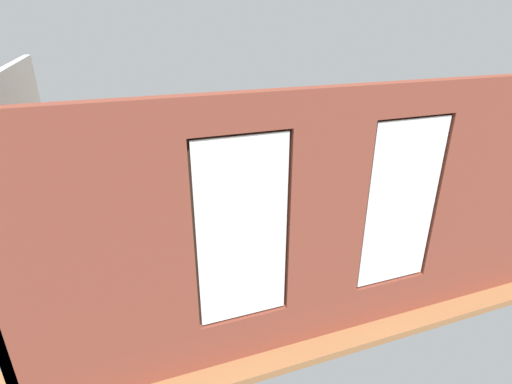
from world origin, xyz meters
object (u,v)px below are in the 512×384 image
Objects in this scene: remote_silver at (224,228)px; tv_flatscreen at (63,203)px; media_console at (71,239)px; coffee_table at (244,224)px; potted_plant_by_left_couch at (342,180)px; couch_left at (400,215)px; table_plant_small at (261,209)px; potted_plant_between_couches at (371,246)px; potted_plant_near_tv at (102,240)px; cup_ceramic at (244,219)px; candle_jar at (233,217)px; couch_by_window at (279,286)px; potted_plant_corner_far_left at (464,231)px; remote_black at (252,223)px; potted_plant_corner_near_left at (336,153)px; potted_plant_foreground_right at (89,191)px.

tv_flatscreen is (2.44, -0.75, 0.53)m from remote_silver.
coffee_table is at bearing 167.80° from media_console.
media_console is at bearing 2.31° from potted_plant_by_left_couch.
couch_left is 9.98× the size of table_plant_small.
potted_plant_between_couches is (-4.23, 2.33, 0.33)m from media_console.
tv_flatscreen reaches higher than potted_plant_near_tv.
cup_ceramic is 0.20m from candle_jar.
couch_by_window is 1.81× the size of tv_flatscreen.
potted_plant_corner_far_left is at bearing 5.63° from couch_left.
potted_plant_corner_far_left is 1.40× the size of potted_plant_between_couches.
potted_plant_between_couches is (1.59, -0.14, -0.02)m from potted_plant_corner_far_left.
candle_jar is 2.40m from potted_plant_between_couches.
remote_black is at bearing 165.83° from media_console.
table_plant_small reaches higher than media_console.
potted_plant_corner_near_left reaches higher than candle_jar.
remote_silver reaches higher than coffee_table.
candle_jar is (0.17, -0.11, 0.11)m from coffee_table.
remote_silver is 2.99m from potted_plant_by_left_couch.
coffee_table is at bearing 22.15° from table_plant_small.
remote_black is 0.17× the size of media_console.
couch_left reaches higher than cup_ceramic.
potted_plant_near_tv is (5.13, -0.24, 0.36)m from couch_left.
potted_plant_foreground_right reaches higher than candle_jar.
potted_plant_corner_near_left is at bearing -179.46° from potted_plant_foreground_right.
potted_plant_foreground_right is (2.14, -2.11, 0.13)m from remote_silver.
candle_jar reaches higher than cup_ceramic.
potted_plant_by_left_couch is (-5.27, -0.21, 0.26)m from media_console.
potted_plant_foreground_right is (2.54, -1.98, 0.19)m from coffee_table.
potted_plant_corner_far_left is at bearing 164.04° from potted_plant_near_tv.
potted_plant_corner_far_left is (-3.38, 1.73, 0.21)m from remote_silver.
tv_flatscreen reaches higher than media_console.
potted_plant_by_left_couch is 4.87m from potted_plant_near_tv.
potted_plant_corner_near_left is (-5.82, -1.41, 0.41)m from media_console.
potted_plant_corner_near_left is at bearing -166.35° from media_console.
tv_flatscreen is at bearing -60.65° from potted_plant_near_tv.
table_plant_small reaches higher than coffee_table.
coffee_table is 2.91m from media_console.
potted_plant_corner_far_left reaches higher than cup_ceramic.
remote_black is at bearing -31.02° from potted_plant_corner_far_left.
coffee_table is at bearing 18.84° from potted_plant_by_left_couch.
table_plant_small reaches higher than cup_ceramic.
remote_silver is at bearing 37.30° from remote_black.
couch_by_window is at bearing 45.84° from potted_plant_by_left_couch.
tv_flatscreen is at bearing -12.25° from coffee_table.
couch_by_window is at bearing 139.12° from tv_flatscreen.
candle_jar is 3.71m from potted_plant_corner_far_left.
potted_plant_near_tv is (5.28, 2.38, 0.00)m from potted_plant_corner_near_left.
tv_flatscreen is at bearing 13.62° from potted_plant_corner_near_left.
potted_plant_corner_near_left is (-3.38, -2.16, 0.26)m from remote_silver.
remote_silver is at bearing 19.88° from table_plant_small.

